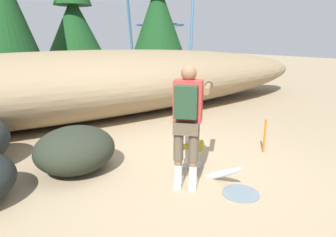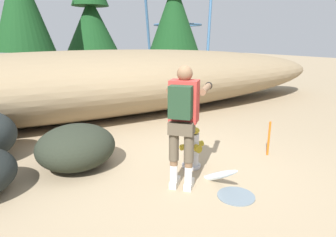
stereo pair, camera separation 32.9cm
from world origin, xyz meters
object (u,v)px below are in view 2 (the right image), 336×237
Objects in this scene: fire_hydrant at (192,148)px; survey_stake at (269,139)px; utility_worker at (184,113)px; boulder_mid at (76,147)px.

survey_stake is at bearing -9.59° from fire_hydrant.
fire_hydrant is at bearing 170.41° from survey_stake.
utility_worker is 2.00m from survey_stake.
utility_worker is 1.35× the size of boulder_mid.
fire_hydrant is 0.94m from utility_worker.
utility_worker reaches higher than fire_hydrant.
boulder_mid is at bearing 151.70° from fire_hydrant.
survey_stake is at bearing -39.14° from utility_worker.
survey_stake is (1.42, -0.24, -0.02)m from fire_hydrant.
fire_hydrant is 1.17× the size of survey_stake.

